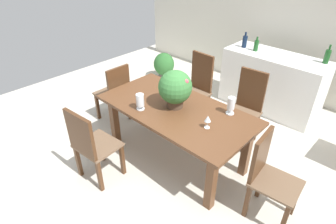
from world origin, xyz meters
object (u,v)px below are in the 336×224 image
Objects in this scene: dining_table at (176,116)px; crystal_vase_left at (231,104)px; chair_far_left at (198,85)px; wine_glass at (208,119)px; chair_far_right at (247,105)px; wine_bottle_dark at (327,56)px; chair_head_end at (115,92)px; wine_bottle_amber at (245,41)px; crystal_vase_center_near at (140,101)px; chair_near_left at (90,143)px; chair_foot_end at (268,174)px; potted_plant_floor at (164,65)px; wine_bottle_green at (256,45)px; kitchen_counter at (271,83)px; flower_centerpiece at (175,88)px.

crystal_vase_left is at bearing 32.61° from dining_table.
chair_far_left is 1.44m from wine_glass.
chair_far_right is 1.42m from wine_bottle_dark.
wine_bottle_dark is at bearing 135.64° from chair_head_end.
crystal_vase_center_near is at bearing -89.96° from wine_bottle_amber.
chair_near_left is (0.81, -0.97, 0.02)m from chair_head_end.
dining_table is at bearing 172.27° from wine_glass.
chair_near_left is at bearing -136.31° from wine_glass.
potted_plant_floor is (-3.07, 1.66, -0.24)m from chair_foot_end.
chair_far_right is 4.94× the size of crystal_vase_left.
chair_near_left is 4.31× the size of wine_bottle_green.
wine_glass is 2.15m from kitchen_counter.
flower_centerpiece is 2.39m from wine_bottle_dark.
chair_foot_end is at bearing -1.09° from flower_centerpiece.
flower_centerpiece reaches higher than kitchen_counter.
potted_plant_floor is at bearing -169.66° from wine_bottle_green.
chair_far_right is at bearing 2.22° from chair_far_left.
chair_far_left is 1.59m from potted_plant_floor.
flower_centerpiece reaches higher than dining_table.
dining_table is 9.09× the size of crystal_vase_left.
wine_glass is (-0.72, -0.06, 0.35)m from chair_foot_end.
wine_bottle_green is (1.17, 1.97, 0.51)m from chair_head_end.
wine_bottle_green is (-0.35, -0.05, 0.56)m from kitchen_counter.
dining_table is 1.06m from chair_far_left.
wine_bottle_amber reaches higher than wine_bottle_green.
chair_far_right is 0.85m from chair_far_left.
kitchen_counter is at bearing 96.51° from wine_glass.
crystal_vase_center_near reaches higher than chair_head_end.
wine_bottle_amber reaches higher than chair_far_right.
wine_bottle_amber is at bearing 120.27° from chair_far_right.
crystal_vase_center_near reaches higher than wine_glass.
chair_far_left is 1.12m from flower_centerpiece.
chair_far_right reaches higher than wine_glass.
wine_bottle_dark is (1.21, 2.52, 0.18)m from crystal_vase_center_near.
chair_near_left is at bearing -113.05° from wine_bottle_dark.
wine_bottle_amber is (-0.29, 1.99, 0.40)m from dining_table.
dining_table is 0.68m from crystal_vase_left.
crystal_vase_left is at bearing -31.03° from chair_far_left.
wine_glass is at bearing -141.45° from chair_near_left.
dining_table is 0.57m from wine_glass.
wine_bottle_amber is 0.46× the size of potted_plant_floor.
crystal_vase_center_near is at bearing -123.62° from chair_far_right.
chair_foot_end is at bearing -82.00° from wine_bottle_dark.
wine_bottle_green reaches higher than chair_foot_end.
wine_bottle_dark reaches higher than wine_bottle_green.
flower_centerpiece is 1.85× the size of wine_bottle_amber.
wine_glass is 0.68× the size of wine_bottle_green.
flower_centerpiece is (0.39, -0.95, 0.44)m from chair_far_left.
wine_bottle_dark is 0.51× the size of potted_plant_floor.
kitchen_counter is at bearing -108.30° from chair_near_left.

